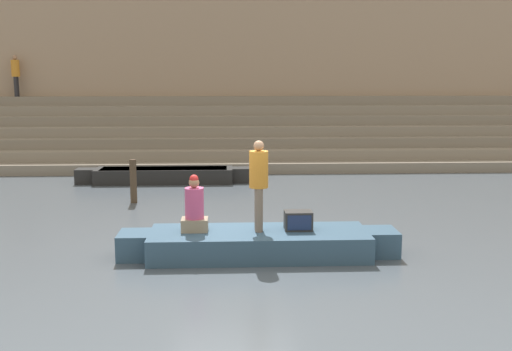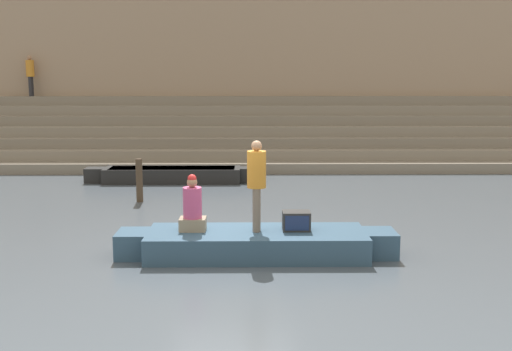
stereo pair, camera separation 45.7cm
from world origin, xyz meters
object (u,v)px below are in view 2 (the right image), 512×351
Objects in this scene: person_standing at (257,179)px; moored_boat_shore at (173,174)px; rowboat_main at (257,243)px; tv_set at (296,221)px; mooring_post at (139,180)px; person_on_steps at (30,73)px; person_rowing at (193,208)px.

moored_boat_shore is at bearing 115.57° from person_standing.
rowboat_main is 3.07× the size of person_standing.
mooring_post reaches higher than tv_set.
person_standing is 1.14m from tv_set.
moored_boat_shore is (-2.70, 8.30, -1.25)m from person_standing.
tv_set is 17.97m from person_on_steps.
person_standing reaches higher than rowboat_main.
tv_set is (2.02, 0.00, -0.25)m from person_rowing.
person_on_steps is at bearing 130.63° from person_standing.
moored_boat_shore is at bearing 109.98° from tv_set.
rowboat_main is at bearing -81.98° from person_standing.
rowboat_main is 1.25m from person_standing.
person_rowing is 0.91× the size of mooring_post.
rowboat_main is 0.89m from tv_set.
moored_boat_shore is at bearing 134.94° from person_on_steps.
mooring_post is at bearing 121.87° from rowboat_main.
mooring_post is at bearing 126.62° from person_rowing.
person_rowing reaches higher than moored_boat_shore.
moored_boat_shore is (-2.70, 8.35, -0.01)m from rowboat_main.
tv_set is at bearing 122.79° from person_on_steps.
person_rowing is 16.86m from person_on_steps.
moored_boat_shore is (-3.48, 8.27, -0.42)m from tv_set.
tv_set is at bearing 15.45° from person_rowing.
mooring_post is at bearing 121.15° from person_on_steps.
person_rowing reaches higher than tv_set.
person_on_steps reaches higher than rowboat_main.
person_standing reaches higher than tv_set.
person_rowing reaches higher than mooring_post.
tv_set is at bearing 6.08° from rowboat_main.
mooring_post is (-3.22, 5.17, 0.34)m from rowboat_main.
rowboat_main is at bearing -58.13° from mooring_post.
person_on_steps is at bearing 122.41° from tv_set.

